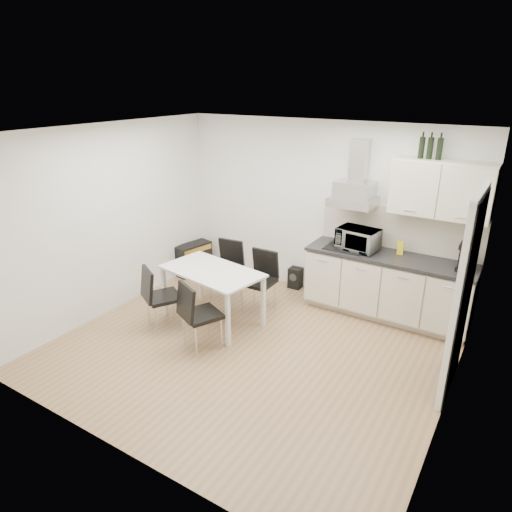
{
  "coord_description": "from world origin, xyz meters",
  "views": [
    {
      "loc": [
        2.62,
        -4.07,
        3.1
      ],
      "look_at": [
        -0.11,
        0.33,
        1.1
      ],
      "focal_mm": 32.0,
      "sensor_mm": 36.0,
      "label": 1
    }
  ],
  "objects": [
    {
      "name": "ground",
      "position": [
        0.0,
        0.0,
        0.0
      ],
      "size": [
        4.5,
        4.5,
        0.0
      ],
      "primitive_type": "plane",
      "color": "#A58056",
      "rests_on": "ground"
    },
    {
      "name": "wall_back",
      "position": [
        0.0,
        2.0,
        1.3
      ],
      "size": [
        4.5,
        0.1,
        2.6
      ],
      "primitive_type": "cube",
      "color": "white",
      "rests_on": "ground"
    },
    {
      "name": "wall_front",
      "position": [
        0.0,
        -2.0,
        1.3
      ],
      "size": [
        4.5,
        0.1,
        2.6
      ],
      "primitive_type": "cube",
      "color": "white",
      "rests_on": "ground"
    },
    {
      "name": "wall_left",
      "position": [
        -2.25,
        0.0,
        1.3
      ],
      "size": [
        0.1,
        4.0,
        2.6
      ],
      "primitive_type": "cube",
      "color": "white",
      "rests_on": "ground"
    },
    {
      "name": "wall_right",
      "position": [
        2.25,
        0.0,
        1.3
      ],
      "size": [
        0.1,
        4.0,
        2.6
      ],
      "primitive_type": "cube",
      "color": "white",
      "rests_on": "ground"
    },
    {
      "name": "ceiling",
      "position": [
        0.0,
        0.0,
        2.6
      ],
      "size": [
        4.5,
        4.5,
        0.0
      ],
      "primitive_type": "plane",
      "color": "white",
      "rests_on": "wall_back"
    },
    {
      "name": "doorway",
      "position": [
        2.21,
        0.55,
        1.05
      ],
      "size": [
        0.08,
        1.04,
        2.1
      ],
      "primitive_type": "cube",
      "color": "white",
      "rests_on": "ground"
    },
    {
      "name": "kitchenette",
      "position": [
        1.19,
        1.73,
        0.83
      ],
      "size": [
        2.22,
        0.64,
        2.52
      ],
      "color": "beige",
      "rests_on": "ground"
    },
    {
      "name": "dining_table",
      "position": [
        -0.82,
        0.35,
        0.66
      ],
      "size": [
        1.45,
        0.98,
        0.75
      ],
      "rotation": [
        0.0,
        0.0,
        -0.17
      ],
      "color": "white",
      "rests_on": "ground"
    },
    {
      "name": "chair_far_left",
      "position": [
        -1.08,
        1.02,
        0.44
      ],
      "size": [
        0.49,
        0.54,
        0.88
      ],
      "primitive_type": null,
      "rotation": [
        0.0,
        0.0,
        3.24
      ],
      "color": "black",
      "rests_on": "ground"
    },
    {
      "name": "chair_far_right",
      "position": [
        -0.43,
        0.92,
        0.44
      ],
      "size": [
        0.45,
        0.51,
        0.88
      ],
      "primitive_type": null,
      "rotation": [
        0.0,
        0.0,
        3.16
      ],
      "color": "black",
      "rests_on": "ground"
    },
    {
      "name": "chair_near_left",
      "position": [
        -1.25,
        -0.14,
        0.44
      ],
      "size": [
        0.63,
        0.65,
        0.88
      ],
      "primitive_type": null,
      "rotation": [
        0.0,
        0.0,
        -0.52
      ],
      "color": "black",
      "rests_on": "ground"
    },
    {
      "name": "chair_near_right",
      "position": [
        -0.52,
        -0.26,
        0.44
      ],
      "size": [
        0.61,
        0.64,
        0.88
      ],
      "primitive_type": null,
      "rotation": [
        0.0,
        0.0,
        -0.44
      ],
      "color": "black",
      "rests_on": "ground"
    },
    {
      "name": "guitar_amp",
      "position": [
        -2.1,
        1.51,
        0.26
      ],
      "size": [
        0.39,
        0.67,
        0.53
      ],
      "rotation": [
        0.0,
        0.0,
        -0.2
      ],
      "color": "black",
      "rests_on": "ground"
    },
    {
      "name": "floor_speaker",
      "position": [
        -0.34,
        1.9,
        0.17
      ],
      "size": [
        0.2,
        0.18,
        0.33
      ],
      "primitive_type": "cube",
      "rotation": [
        0.0,
        0.0,
        0.02
      ],
      "color": "black",
      "rests_on": "ground"
    }
  ]
}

